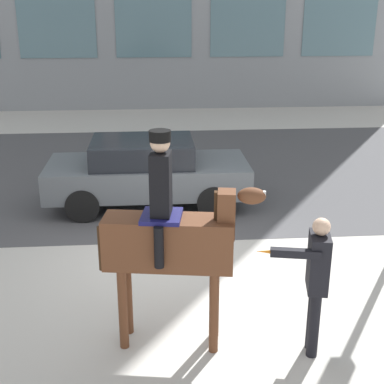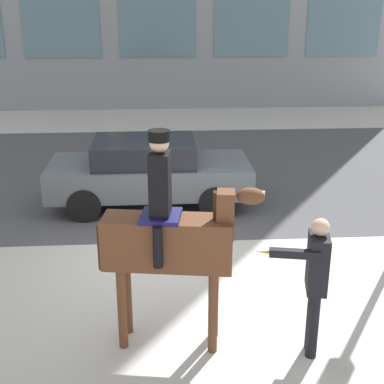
{
  "view_description": "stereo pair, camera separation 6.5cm",
  "coord_description": "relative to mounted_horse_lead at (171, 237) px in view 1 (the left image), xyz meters",
  "views": [
    {
      "loc": [
        -0.19,
        -7.98,
        3.96
      ],
      "look_at": [
        0.32,
        -1.43,
        1.61
      ],
      "focal_mm": 50.0,
      "sensor_mm": 36.0,
      "label": 1
    },
    {
      "loc": [
        -0.12,
        -7.99,
        3.96
      ],
      "look_at": [
        0.32,
        -1.43,
        1.61
      ],
      "focal_mm": 50.0,
      "sensor_mm": 36.0,
      "label": 2
    }
  ],
  "objects": [
    {
      "name": "ground_plane",
      "position": [
        -0.01,
        2.38,
        -1.41
      ],
      "size": [
        80.0,
        80.0,
        0.0
      ],
      "primitive_type": "plane",
      "color": "#B2AFA8"
    },
    {
      "name": "road_surface",
      "position": [
        -0.01,
        7.13,
        -1.4
      ],
      "size": [
        20.13,
        8.5,
        0.01
      ],
      "color": "#444447",
      "rests_on": "ground_plane"
    },
    {
      "name": "mounted_horse_lead",
      "position": [
        0.0,
        0.0,
        0.0
      ],
      "size": [
        1.92,
        0.66,
        2.66
      ],
      "rotation": [
        0.0,
        0.0,
        -0.15
      ],
      "color": "#59331E",
      "rests_on": "ground_plane"
    },
    {
      "name": "pedestrian_bystander",
      "position": [
        1.63,
        -0.33,
        -0.39
      ],
      "size": [
        0.88,
        0.44,
        1.72
      ],
      "rotation": [
        0.0,
        0.0,
        2.95
      ],
      "color": "black",
      "rests_on": "ground_plane"
    },
    {
      "name": "street_car_near_lane",
      "position": [
        -0.31,
        4.75,
        -0.68
      ],
      "size": [
        4.02,
        1.79,
        1.37
      ],
      "color": "#51565B",
      "rests_on": "ground_plane"
    }
  ]
}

